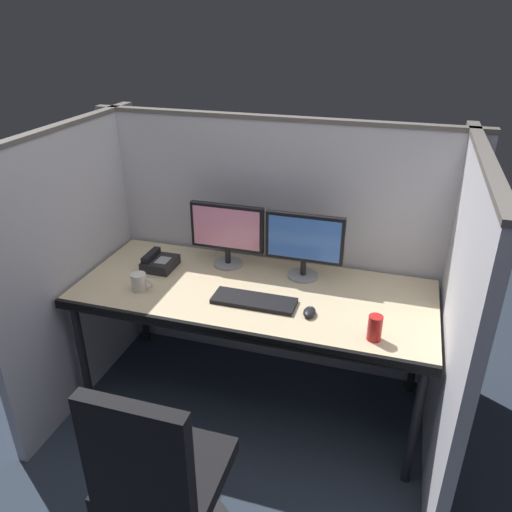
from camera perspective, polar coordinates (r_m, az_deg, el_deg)
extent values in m
plane|color=#2D3847|center=(2.93, -2.11, -19.42)|extent=(8.00, 8.00, 0.00)
cube|color=silver|center=(3.06, 2.15, 0.70)|extent=(2.20, 0.05, 1.55)
cube|color=#605B56|center=(2.81, 2.43, 15.33)|extent=(2.21, 0.06, 0.02)
cube|color=silver|center=(3.02, -19.28, -1.24)|extent=(0.05, 1.40, 1.55)
cube|color=#605B56|center=(2.76, -21.73, 13.39)|extent=(0.06, 1.41, 0.02)
cube|color=silver|center=(2.52, 21.31, -7.33)|extent=(0.05, 1.40, 1.55)
cube|color=#605B56|center=(2.21, 24.65, 10.00)|extent=(0.06, 1.41, 0.02)
cube|color=beige|center=(2.71, -0.31, -4.25)|extent=(1.90, 0.80, 0.04)
cube|color=black|center=(2.40, -3.08, -8.80)|extent=(1.90, 0.02, 0.05)
cylinder|color=black|center=(3.02, -19.00, -10.73)|extent=(0.04, 0.04, 0.70)
cylinder|color=black|center=(2.58, 17.52, -17.88)|extent=(0.04, 0.04, 0.70)
cylinder|color=black|center=(3.48, -12.77, -4.51)|extent=(0.04, 0.04, 0.70)
cylinder|color=black|center=(3.11, 17.76, -9.31)|extent=(0.04, 0.04, 0.70)
cube|color=black|center=(2.17, -9.95, -23.02)|extent=(0.44, 0.44, 0.07)
cube|color=black|center=(1.86, -13.38, -21.53)|extent=(0.40, 0.06, 0.48)
cylinder|color=gray|center=(2.96, -3.17, -0.85)|extent=(0.17, 0.17, 0.01)
cylinder|color=black|center=(2.94, -3.20, 0.05)|extent=(0.03, 0.03, 0.09)
cube|color=black|center=(2.86, -3.29, 3.29)|extent=(0.43, 0.03, 0.27)
cube|color=pink|center=(2.85, -3.41, 3.15)|extent=(0.39, 0.01, 0.23)
cylinder|color=gray|center=(2.84, 5.32, -2.21)|extent=(0.17, 0.17, 0.01)
cylinder|color=black|center=(2.81, 5.36, -1.27)|extent=(0.03, 0.03, 0.09)
cube|color=black|center=(2.73, 5.52, 2.07)|extent=(0.43, 0.03, 0.27)
cube|color=#3F72D8|center=(2.72, 5.44, 1.92)|extent=(0.39, 0.01, 0.23)
cube|color=black|center=(2.58, -0.22, -5.08)|extent=(0.43, 0.15, 0.02)
ellipsoid|color=black|center=(2.49, 6.06, -6.32)|extent=(0.06, 0.10, 0.03)
cylinder|color=#59595B|center=(2.50, 6.16, -5.86)|extent=(0.01, 0.01, 0.01)
cylinder|color=red|center=(2.35, 13.28, -7.91)|extent=(0.07, 0.07, 0.12)
cube|color=black|center=(2.96, -10.78, -0.84)|extent=(0.17, 0.19, 0.06)
cube|color=black|center=(2.96, -11.80, 0.08)|extent=(0.04, 0.17, 0.03)
cube|color=gray|center=(2.93, -10.48, -0.48)|extent=(0.07, 0.09, 0.00)
cylinder|color=silver|center=(2.75, -13.09, -2.88)|extent=(0.08, 0.08, 0.09)
torus|color=silver|center=(2.72, -12.03, -3.06)|extent=(0.06, 0.01, 0.06)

